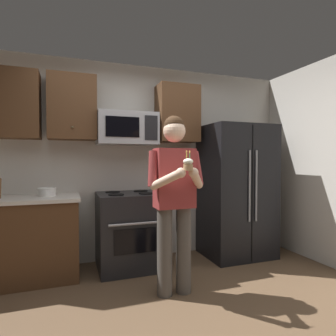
# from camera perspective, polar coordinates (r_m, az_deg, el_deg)

# --- Properties ---
(ground_plane) EXTENTS (6.00, 6.00, 0.00)m
(ground_plane) POSITION_cam_1_polar(r_m,az_deg,el_deg) (2.59, 2.96, -29.24)
(ground_plane) COLOR brown
(wall_back) EXTENTS (4.40, 0.10, 2.60)m
(wall_back) POSITION_cam_1_polar(r_m,az_deg,el_deg) (3.90, -6.87, 1.22)
(wall_back) COLOR beige
(wall_back) RESTS_ON ground
(oven_range) EXTENTS (0.76, 0.70, 0.93)m
(oven_range) POSITION_cam_1_polar(r_m,az_deg,el_deg) (3.59, -7.82, -12.34)
(oven_range) COLOR black
(oven_range) RESTS_ON ground
(microwave) EXTENTS (0.74, 0.41, 0.40)m
(microwave) POSITION_cam_1_polar(r_m,az_deg,el_deg) (3.62, -8.28, 7.84)
(microwave) COLOR #9EA0A5
(refrigerator) EXTENTS (0.90, 0.75, 1.80)m
(refrigerator) POSITION_cam_1_polar(r_m,az_deg,el_deg) (4.05, 13.62, -4.47)
(refrigerator) COLOR black
(refrigerator) RESTS_ON ground
(cabinet_row_upper) EXTENTS (2.78, 0.36, 0.76)m
(cabinet_row_upper) POSITION_cam_1_polar(r_m,az_deg,el_deg) (3.64, -17.56, 11.41)
(cabinet_row_upper) COLOR #4C301C
(counter_left) EXTENTS (1.44, 0.66, 0.92)m
(counter_left) POSITION_cam_1_polar(r_m,az_deg,el_deg) (3.59, -29.18, -12.53)
(counter_left) COLOR #4C301C
(counter_left) RESTS_ON ground
(bowl_large_white) EXTENTS (0.20, 0.20, 0.09)m
(bowl_large_white) POSITION_cam_1_polar(r_m,az_deg,el_deg) (3.49, -23.24, -4.40)
(bowl_large_white) COLOR white
(bowl_large_white) RESTS_ON counter_left
(person) EXTENTS (0.60, 0.48, 1.76)m
(person) POSITION_cam_1_polar(r_m,az_deg,el_deg) (2.78, 1.35, -5.26)
(person) COLOR #4C4742
(person) RESTS_ON ground
(cupcake) EXTENTS (0.09, 0.09, 0.17)m
(cupcake) POSITION_cam_1_polar(r_m,az_deg,el_deg) (2.45, 4.08, 0.78)
(cupcake) COLOR #A87F56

